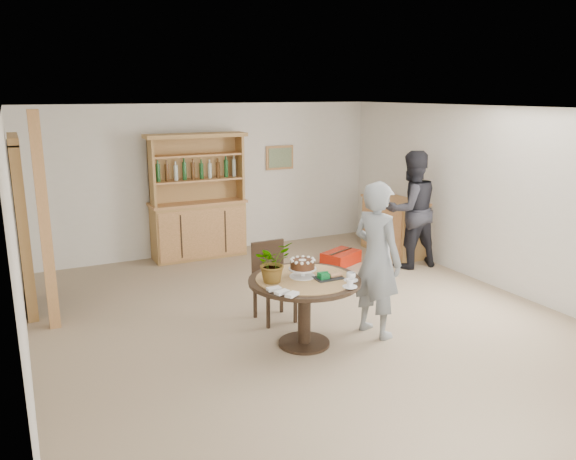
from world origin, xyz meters
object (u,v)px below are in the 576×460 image
(teen_boy, at_px, (377,260))
(adult_person, at_px, (411,210))
(hutch, at_px, (198,216))
(red_suitcase, at_px, (341,258))
(dining_chair, at_px, (272,276))
(dining_table, at_px, (304,292))
(sideboard, at_px, (394,226))

(teen_boy, xyz_separation_m, adult_person, (1.95, 1.88, 0.03))
(hutch, height_order, adult_person, hutch)
(adult_person, relative_size, red_suitcase, 2.56)
(hutch, distance_m, adult_person, 3.43)
(teen_boy, relative_size, red_suitcase, 2.47)
(teen_boy, bearing_deg, dining_chair, 28.62)
(dining_table, xyz_separation_m, adult_person, (2.80, 1.78, 0.31))
(dining_chair, bearing_deg, teen_boy, -49.33)
(hutch, xyz_separation_m, dining_chair, (-0.00, -2.92, -0.15))
(sideboard, distance_m, teen_boy, 3.43)
(hutch, xyz_separation_m, adult_person, (2.80, -1.97, 0.22))
(hutch, height_order, dining_chair, hutch)
(dining_table, bearing_deg, teen_boy, -6.71)
(dining_table, distance_m, adult_person, 3.33)
(dining_table, xyz_separation_m, teen_boy, (0.85, -0.10, 0.27))
(sideboard, height_order, dining_chair, dining_chair)
(teen_boy, distance_m, adult_person, 2.71)
(sideboard, distance_m, adult_person, 0.88)
(sideboard, relative_size, red_suitcase, 1.77)
(sideboard, bearing_deg, red_suitcase, -172.61)
(hutch, height_order, dining_table, hutch)
(teen_boy, height_order, adult_person, adult_person)
(adult_person, height_order, red_suitcase, adult_person)
(red_suitcase, bearing_deg, adult_person, -56.96)
(teen_boy, xyz_separation_m, red_suitcase, (1.06, 2.46, -0.78))
(hutch, height_order, teen_boy, hutch)
(dining_chair, bearing_deg, dining_table, -91.68)
(hutch, relative_size, adult_person, 1.12)
(dining_table, relative_size, adult_person, 0.66)
(sideboard, bearing_deg, dining_table, -140.52)
(teen_boy, bearing_deg, adult_person, -59.99)
(dining_table, xyz_separation_m, dining_chair, (-0.00, 0.83, -0.07))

